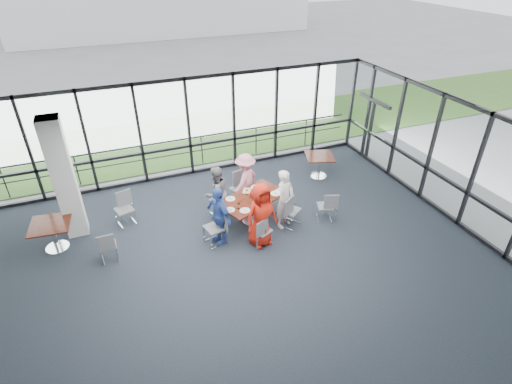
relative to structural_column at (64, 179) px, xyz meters
name	(u,v)px	position (x,y,z in m)	size (l,w,h in m)	color
floor	(246,269)	(3.60, -3.00, -1.61)	(12.00, 10.00, 0.02)	#1D252C
ceiling	(243,145)	(3.60, -3.00, 1.60)	(12.00, 10.00, 0.04)	silver
curtain_wall_back	(189,128)	(3.60, 2.00, 0.00)	(12.00, 0.10, 3.20)	white
curtain_wall_right	(459,164)	(9.60, -3.00, 0.00)	(0.10, 10.00, 3.20)	white
exit_door	(370,131)	(9.60, 0.75, -0.55)	(0.12, 1.60, 2.10)	black
structural_column	(64,179)	(0.00, 0.00, 0.00)	(0.50, 0.50, 3.20)	silver
apron	(164,121)	(3.60, 7.00, -1.62)	(80.00, 70.00, 0.02)	slate
grass_strip	(174,138)	(3.60, 5.00, -1.59)	(80.00, 5.00, 0.01)	#325B1A
guard_rail	(187,152)	(3.60, 2.60, -1.10)	(0.06, 0.06, 12.00)	#2D2D33
main_table	(252,202)	(4.45, -1.26, -0.98)	(2.09, 1.66, 0.75)	#3A120A
side_table_left	(51,227)	(-0.52, -0.53, -0.96)	(1.01, 1.01, 0.75)	#3A120A
side_table_right	(319,159)	(7.37, 0.25, -0.97)	(1.09, 1.09, 0.75)	#3A120A
diner_near_left	(261,215)	(4.30, -2.24, -0.74)	(0.84, 0.55, 1.72)	red
diner_near_right	(285,199)	(5.18, -1.77, -0.77)	(0.60, 0.44, 1.66)	silver
diner_far_left	(216,193)	(3.63, -0.69, -0.83)	(0.75, 0.46, 1.53)	slate
diner_far_right	(245,180)	(4.59, -0.39, -0.80)	(1.03, 0.53, 1.60)	pink
diner_end	(219,216)	(3.36, -1.80, -0.80)	(0.93, 0.51, 1.59)	#3555A8
chair_main_nl	(262,231)	(4.32, -2.29, -1.19)	(0.40, 0.40, 0.82)	slate
chair_main_nr	(290,210)	(5.32, -1.82, -1.12)	(0.47, 0.47, 0.96)	slate
chair_main_fl	(220,201)	(3.73, -0.62, -1.16)	(0.43, 0.43, 0.89)	slate
chair_main_fr	(240,189)	(4.45, -0.30, -1.12)	(0.47, 0.47, 0.96)	slate
chair_main_end	(215,228)	(3.24, -1.81, -1.13)	(0.46, 0.46, 0.94)	slate
chair_spare_la	(108,246)	(0.68, -1.45, -1.19)	(0.40, 0.40, 0.81)	slate
chair_spare_lb	(124,210)	(1.22, -0.10, -1.15)	(0.44, 0.44, 0.89)	slate
chair_spare_r	(325,206)	(6.34, -1.92, -1.18)	(0.41, 0.41, 0.84)	slate
plate_nl	(245,211)	(4.06, -1.77, -0.84)	(0.27, 0.27, 0.01)	white
plate_nr	(275,193)	(5.11, -1.31, -0.84)	(0.27, 0.27, 0.01)	white
plate_fl	(230,199)	(3.89, -1.11, -0.84)	(0.26, 0.26, 0.01)	white
plate_fr	(255,187)	(4.72, -0.80, -0.84)	(0.24, 0.24, 0.01)	white
plate_end	(230,210)	(3.72, -1.60, -0.84)	(0.25, 0.25, 0.01)	white
tumbler_a	(253,202)	(4.37, -1.55, -0.79)	(0.06, 0.06, 0.13)	white
tumbler_b	(263,194)	(4.75, -1.30, -0.78)	(0.07, 0.07, 0.15)	white
tumbler_c	(247,192)	(4.39, -1.06, -0.78)	(0.07, 0.07, 0.14)	white
tumbler_d	(239,206)	(3.94, -1.61, -0.78)	(0.07, 0.07, 0.14)	white
menu_a	(259,206)	(4.47, -1.69, -0.85)	(0.28, 0.20, 0.00)	silver
menu_b	(279,191)	(5.27, -1.21, -0.85)	(0.30, 0.21, 0.00)	silver
menu_c	(247,190)	(4.45, -0.87, -0.85)	(0.31, 0.21, 0.00)	silver
condiment_caddy	(253,196)	(4.50, -1.22, -0.83)	(0.10, 0.07, 0.04)	black
ketchup_bottle	(251,195)	(4.42, -1.26, -0.76)	(0.06, 0.06, 0.18)	#A01910
green_bottle	(253,191)	(4.54, -1.13, -0.75)	(0.05, 0.05, 0.20)	#1D7B27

